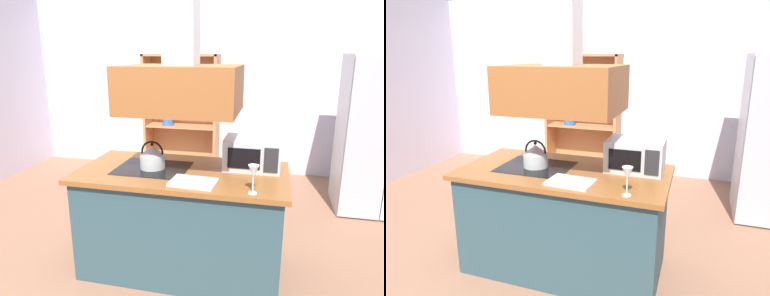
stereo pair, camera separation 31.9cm
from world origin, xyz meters
The scene contains 9 objects.
ground_plane centered at (0.00, 0.00, 0.00)m, with size 7.80×7.80×0.00m, color #8D6149.
wall_back centered at (0.00, 3.00, 1.35)m, with size 6.00×0.12×2.70m, color silver.
kitchen_island centered at (0.25, 0.18, 0.45)m, with size 1.73×0.89×0.90m.
range_hood centered at (0.25, 0.18, 1.70)m, with size 0.90×0.70×1.31m.
dish_cabinet centered at (-0.45, 2.78, 0.80)m, with size 1.15×0.40×1.82m.
kettle centered at (-0.01, 0.18, 1.00)m, with size 0.21×0.21×0.24m.
cutting_board centered at (0.40, -0.09, 0.91)m, with size 0.34×0.24×0.02m, color white.
microwave centered at (0.80, 0.37, 1.03)m, with size 0.46×0.35×0.26m.
wine_glass_on_counter centered at (0.85, -0.18, 1.05)m, with size 0.08×0.08×0.21m.
Camera 2 is at (1.27, -2.38, 1.84)m, focal length 32.69 mm.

